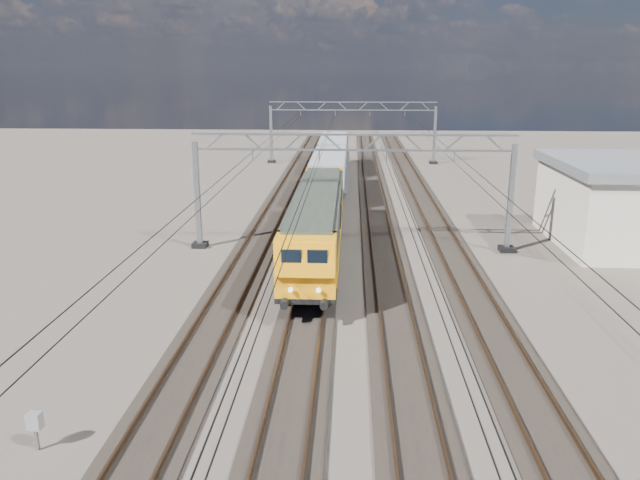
{
  "coord_description": "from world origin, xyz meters",
  "views": [
    {
      "loc": [
        -0.08,
        -33.18,
        10.9
      ],
      "look_at": [
        -1.62,
        -2.61,
        2.4
      ],
      "focal_mm": 35.0,
      "sensor_mm": 36.0,
      "label": 1
    }
  ],
  "objects_px": {
    "catenary_gantry_far": "(352,130)",
    "hopper_wagon_mid": "(334,151)",
    "catenary_gantry_mid": "(352,187)",
    "locomotive": "(317,220)",
    "hopper_wagon_lead": "(329,172)",
    "trackside_cabinet": "(35,422)"
  },
  "relations": [
    {
      "from": "hopper_wagon_mid",
      "to": "trackside_cabinet",
      "type": "distance_m",
      "value": 51.9
    },
    {
      "from": "catenary_gantry_far",
      "to": "hopper_wagon_mid",
      "type": "distance_m",
      "value": 6.7
    },
    {
      "from": "hopper_wagon_lead",
      "to": "trackside_cabinet",
      "type": "xyz_separation_m",
      "value": [
        -7.2,
        -37.18,
        -1.3
      ]
    },
    {
      "from": "locomotive",
      "to": "hopper_wagon_lead",
      "type": "distance_m",
      "value": 17.7
    },
    {
      "from": "catenary_gantry_far",
      "to": "locomotive",
      "type": "height_order",
      "value": "catenary_gantry_far"
    },
    {
      "from": "hopper_wagon_mid",
      "to": "trackside_cabinet",
      "type": "height_order",
      "value": "hopper_wagon_mid"
    },
    {
      "from": "locomotive",
      "to": "trackside_cabinet",
      "type": "xyz_separation_m",
      "value": [
        -7.2,
        -19.49,
        -1.4
      ]
    },
    {
      "from": "catenary_gantry_far",
      "to": "hopper_wagon_mid",
      "type": "height_order",
      "value": "catenary_gantry_far"
    },
    {
      "from": "hopper_wagon_lead",
      "to": "hopper_wagon_mid",
      "type": "relative_size",
      "value": 1.0
    },
    {
      "from": "catenary_gantry_mid",
      "to": "hopper_wagon_lead",
      "type": "distance_m",
      "value": 15.85
    },
    {
      "from": "catenary_gantry_mid",
      "to": "catenary_gantry_far",
      "type": "xyz_separation_m",
      "value": [
        0.0,
        36.0,
        0.0
      ]
    },
    {
      "from": "catenary_gantry_mid",
      "to": "locomotive",
      "type": "height_order",
      "value": "catenary_gantry_mid"
    },
    {
      "from": "catenary_gantry_mid",
      "to": "hopper_wagon_mid",
      "type": "height_order",
      "value": "catenary_gantry_mid"
    },
    {
      "from": "hopper_wagon_lead",
      "to": "catenary_gantry_mid",
      "type": "bearing_deg",
      "value": -82.71
    },
    {
      "from": "trackside_cabinet",
      "to": "catenary_gantry_mid",
      "type": "bearing_deg",
      "value": 70.64
    },
    {
      "from": "catenary_gantry_far",
      "to": "hopper_wagon_mid",
      "type": "xyz_separation_m",
      "value": [
        -2.0,
        -6.17,
        -1.67
      ]
    },
    {
      "from": "catenary_gantry_mid",
      "to": "hopper_wagon_mid",
      "type": "relative_size",
      "value": 1.53
    },
    {
      "from": "locomotive",
      "to": "hopper_wagon_lead",
      "type": "height_order",
      "value": "locomotive"
    },
    {
      "from": "hopper_wagon_lead",
      "to": "hopper_wagon_mid",
      "type": "xyz_separation_m",
      "value": [
        0.0,
        14.2,
        0.0
      ]
    },
    {
      "from": "catenary_gantry_far",
      "to": "locomotive",
      "type": "xyz_separation_m",
      "value": [
        -2.0,
        -38.06,
        -1.58
      ]
    },
    {
      "from": "catenary_gantry_far",
      "to": "hopper_wagon_mid",
      "type": "relative_size",
      "value": 1.53
    },
    {
      "from": "locomotive",
      "to": "catenary_gantry_mid",
      "type": "bearing_deg",
      "value": 45.91
    }
  ]
}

